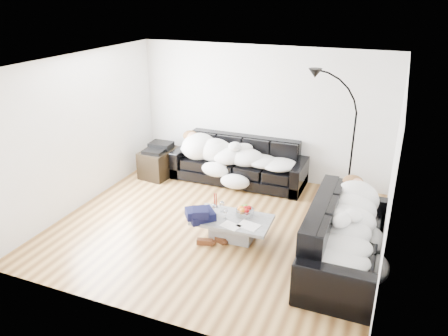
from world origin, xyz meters
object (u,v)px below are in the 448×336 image
at_px(coffee_table, 232,228).
at_px(wine_glass_b, 214,209).
at_px(shoes, 212,240).
at_px(av_cabinet, 160,163).
at_px(stereo, 159,147).
at_px(wine_glass_a, 222,206).
at_px(floor_lamp, 352,151).
at_px(sofa_right, 346,236).
at_px(sleeper_back, 238,152).
at_px(wine_glass_c, 226,214).
at_px(candle_right, 216,201).
at_px(fruit_bowl, 245,210).
at_px(sofa_back, 239,161).
at_px(sleeper_right, 348,223).
at_px(candle_left, 214,200).

distance_m(coffee_table, wine_glass_b, 0.41).
bearing_deg(shoes, wine_glass_b, 104.51).
height_order(shoes, av_cabinet, av_cabinet).
bearing_deg(coffee_table, stereo, 142.66).
xyz_separation_m(av_cabinet, stereo, (0.00, 0.00, 0.34)).
bearing_deg(coffee_table, wine_glass_a, 148.44).
bearing_deg(av_cabinet, floor_lamp, 6.35).
xyz_separation_m(sofa_right, av_cabinet, (-3.93, 1.78, -0.18)).
distance_m(sleeper_back, coffee_table, 2.15).
relative_size(coffee_table, wine_glass_c, 6.73).
bearing_deg(candle_right, sleeper_back, 99.36).
bearing_deg(fruit_bowl, av_cabinet, 147.02).
relative_size(wine_glass_b, stereo, 0.36).
relative_size(wine_glass_a, wine_glass_b, 1.16).
distance_m(sofa_back, av_cabinet, 1.63).
xyz_separation_m(wine_glass_c, shoes, (-0.15, -0.20, -0.38)).
bearing_deg(coffee_table, floor_lamp, 49.41).
distance_m(wine_glass_c, floor_lamp, 2.44).
bearing_deg(fruit_bowl, sofa_right, -8.51).
relative_size(sleeper_right, fruit_bowl, 7.01).
relative_size(sleeper_back, sleeper_right, 1.14).
bearing_deg(candle_left, wine_glass_a, -31.45).
xyz_separation_m(coffee_table, candle_left, (-0.40, 0.24, 0.29)).
bearing_deg(sleeper_back, candle_left, -81.60).
xyz_separation_m(wine_glass_a, wine_glass_c, (0.14, -0.19, -0.00)).
bearing_deg(candle_right, sleeper_right, -8.59).
distance_m(wine_glass_c, av_cabinet, 2.80).
bearing_deg(wine_glass_c, candle_right, 133.23).
bearing_deg(sofa_right, coffee_table, 87.75).
xyz_separation_m(fruit_bowl, wine_glass_a, (-0.37, -0.02, 0.01)).
bearing_deg(sleeper_back, sleeper_right, -41.42).
xyz_separation_m(sleeper_back, stereo, (-1.59, -0.28, -0.03)).
height_order(candle_left, floor_lamp, floor_lamp).
height_order(sleeper_back, fruit_bowl, sleeper_back).
relative_size(candle_right, av_cabinet, 0.30).
distance_m(shoes, floor_lamp, 2.79).
xyz_separation_m(fruit_bowl, shoes, (-0.38, -0.42, -0.38)).
height_order(sofa_back, sleeper_right, sleeper_right).
relative_size(sofa_right, wine_glass_c, 13.03).
distance_m(coffee_table, floor_lamp, 2.42).
bearing_deg(sofa_right, wine_glass_b, 86.73).
height_order(sofa_back, stereo, sofa_back).
bearing_deg(coffee_table, wine_glass_b, 171.48).
relative_size(wine_glass_b, candle_right, 0.66).
bearing_deg(wine_glass_a, wine_glass_b, -134.01).
relative_size(sleeper_back, wine_glass_b, 14.05).
bearing_deg(candle_left, wine_glass_c, -43.95).
bearing_deg(fruit_bowl, shoes, -132.30).
bearing_deg(av_cabinet, candle_left, -32.15).
distance_m(candle_left, stereo, 2.37).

